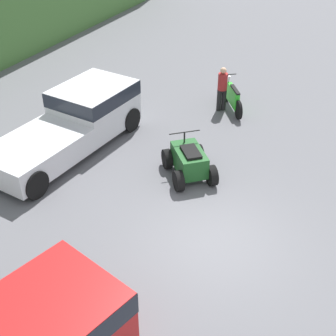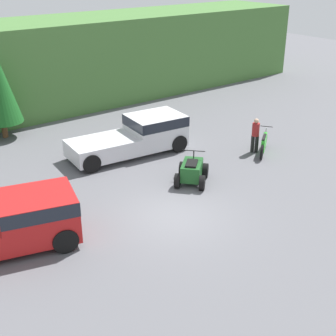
# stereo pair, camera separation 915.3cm
# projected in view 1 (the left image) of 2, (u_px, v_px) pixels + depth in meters

# --- Properties ---
(ground_plane) EXTENTS (80.00, 80.00, 0.00)m
(ground_plane) POSITION_uv_depth(u_px,v_px,m) (214.00, 241.00, 12.05)
(ground_plane) COLOR #5B5B60
(pickup_truck_second) EXTENTS (6.00, 2.79, 1.76)m
(pickup_truck_second) POSITION_uv_depth(u_px,v_px,m) (76.00, 119.00, 15.62)
(pickup_truck_second) COLOR silver
(pickup_truck_second) RESTS_ON ground_plane
(dirt_bike) EXTENTS (1.94, 1.42, 1.16)m
(dirt_bike) POSITION_uv_depth(u_px,v_px,m) (233.00, 98.00, 18.05)
(dirt_bike) COLOR black
(dirt_bike) RESTS_ON ground_plane
(quad_atv) EXTENTS (2.24, 2.19, 1.28)m
(quad_atv) POSITION_uv_depth(u_px,v_px,m) (189.00, 162.00, 14.23)
(quad_atv) COLOR black
(quad_atv) RESTS_ON ground_plane
(rider_person) EXTENTS (0.51, 0.51, 1.75)m
(rider_person) POSITION_uv_depth(u_px,v_px,m) (222.00, 88.00, 17.73)
(rider_person) COLOR black
(rider_person) RESTS_ON ground_plane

